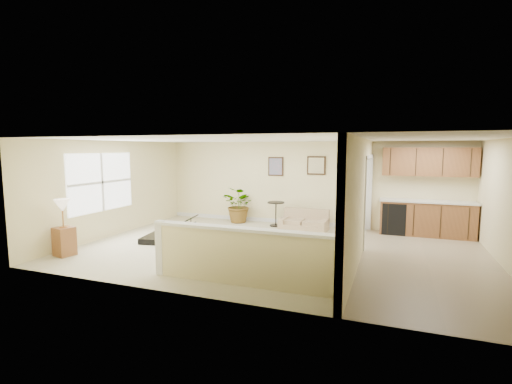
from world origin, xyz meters
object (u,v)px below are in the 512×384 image
(piano, at_px, (175,218))
(small_plant, at_px, (353,224))
(lamp_stand, at_px, (64,232))
(accent_table, at_px, (276,211))
(palm_plant, at_px, (240,205))
(loveseat, at_px, (304,220))
(piano_bench, at_px, (197,238))

(piano, xyz_separation_m, small_plant, (4.17, 2.40, -0.32))
(piano, distance_m, small_plant, 4.82)
(piano, relative_size, lamp_stand, 1.45)
(accent_table, bearing_deg, palm_plant, 174.39)
(accent_table, relative_size, lamp_stand, 0.59)
(accent_table, distance_m, lamp_stand, 5.62)
(loveseat, xyz_separation_m, lamp_stand, (-4.26, -4.31, 0.23))
(accent_table, xyz_separation_m, lamp_stand, (-3.36, -4.50, 0.05))
(piano, relative_size, loveseat, 1.33)
(small_plant, bearing_deg, palm_plant, 177.89)
(loveseat, bearing_deg, accent_table, 169.46)
(loveseat, distance_m, palm_plant, 2.15)
(loveseat, relative_size, accent_table, 1.85)
(piano_bench, relative_size, loveseat, 0.51)
(lamp_stand, bearing_deg, loveseat, 45.28)
(piano, height_order, loveseat, piano)
(piano_bench, bearing_deg, loveseat, 55.84)
(piano, xyz_separation_m, accent_table, (1.93, 2.40, -0.07))
(piano, bearing_deg, accent_table, 41.42)
(palm_plant, bearing_deg, accent_table, -5.61)
(piano, relative_size, palm_plant, 1.43)
(piano_bench, bearing_deg, small_plant, 42.69)
(piano_bench, bearing_deg, accent_table, 71.68)
(loveseat, relative_size, lamp_stand, 1.09)
(piano, bearing_deg, loveseat, 28.11)
(palm_plant, distance_m, small_plant, 3.47)
(piano_bench, distance_m, lamp_stand, 2.84)
(loveseat, height_order, lamp_stand, lamp_stand)
(piano_bench, height_order, lamp_stand, lamp_stand)
(small_plant, bearing_deg, lamp_stand, -141.24)
(piano_bench, distance_m, palm_plant, 3.13)
(small_plant, xyz_separation_m, lamp_stand, (-5.60, -4.50, 0.30))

